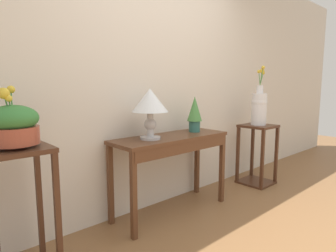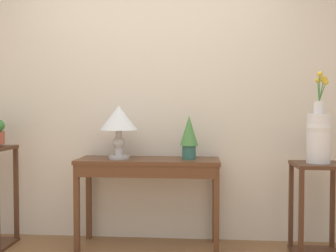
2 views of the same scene
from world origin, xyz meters
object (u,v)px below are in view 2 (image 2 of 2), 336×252
table_lamp (119,121)px  pedestal_stand_right (318,210)px  flower_vase_tall_right (319,133)px  potted_plant_on_console (189,135)px  console_table (148,172)px

table_lamp → pedestal_stand_right: table_lamp is taller
flower_vase_tall_right → potted_plant_on_console: bearing=172.7°
console_table → table_lamp: (-0.26, 0.02, 0.44)m
pedestal_stand_right → potted_plant_on_console: bearing=172.7°
potted_plant_on_console → table_lamp: bearing=-178.4°
console_table → potted_plant_on_console: size_ratio=3.28×
console_table → potted_plant_on_console: 0.48m
table_lamp → flower_vase_tall_right: size_ratio=0.62×
pedestal_stand_right → flower_vase_tall_right: size_ratio=1.05×
console_table → pedestal_stand_right: (1.42, -0.09, -0.29)m
console_table → pedestal_stand_right: size_ratio=1.59×
potted_plant_on_console → flower_vase_tall_right: (1.06, -0.14, 0.03)m
table_lamp → console_table: bearing=-5.3°
potted_plant_on_console → pedestal_stand_right: 1.23m
flower_vase_tall_right → pedestal_stand_right: bearing=166.0°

